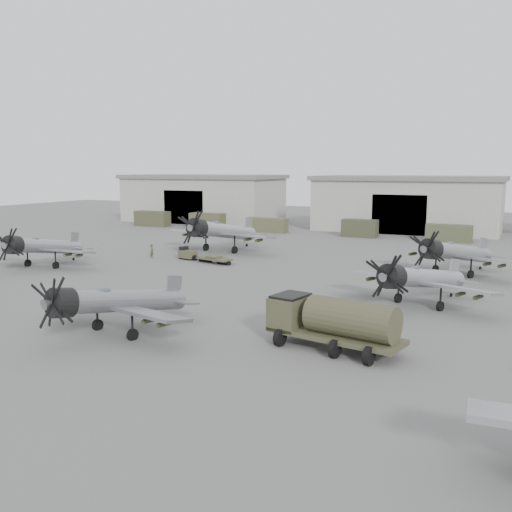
{
  "coord_description": "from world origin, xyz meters",
  "views": [
    {
      "loc": [
        17.46,
        -30.85,
        9.88
      ],
      "look_at": [
        -3.22,
        12.35,
        2.5
      ],
      "focal_mm": 40.0,
      "sensor_mm": 36.0,
      "label": 1
    }
  ],
  "objects_px": {
    "aircraft_far_1": "(453,252)",
    "ground_crew": "(152,251)",
    "aircraft_mid_2": "(419,279)",
    "aircraft_mid_0": "(40,247)",
    "tug_trailer": "(198,256)",
    "aircraft_far_0": "(219,231)",
    "fuel_tanker": "(333,320)",
    "aircraft_near_1": "(112,302)"
  },
  "relations": [
    {
      "from": "aircraft_near_1",
      "to": "aircraft_far_1",
      "type": "distance_m",
      "value": 33.0
    },
    {
      "from": "aircraft_mid_2",
      "to": "aircraft_far_0",
      "type": "bearing_deg",
      "value": 167.86
    },
    {
      "from": "fuel_tanker",
      "to": "ground_crew",
      "type": "relative_size",
      "value": 5.04
    },
    {
      "from": "aircraft_mid_2",
      "to": "aircraft_far_1",
      "type": "distance_m",
      "value": 13.82
    },
    {
      "from": "aircraft_mid_2",
      "to": "ground_crew",
      "type": "xyz_separation_m",
      "value": [
        -30.81,
        10.48,
        -1.29
      ]
    },
    {
      "from": "aircraft_near_1",
      "to": "fuel_tanker",
      "type": "relative_size",
      "value": 1.42
    },
    {
      "from": "aircraft_mid_2",
      "to": "ground_crew",
      "type": "distance_m",
      "value": 32.56
    },
    {
      "from": "aircraft_far_1",
      "to": "ground_crew",
      "type": "xyz_separation_m",
      "value": [
        -31.51,
        -3.33,
        -1.4
      ]
    },
    {
      "from": "aircraft_far_0",
      "to": "ground_crew",
      "type": "relative_size",
      "value": 9.01
    },
    {
      "from": "aircraft_mid_0",
      "to": "ground_crew",
      "type": "bearing_deg",
      "value": 53.91
    },
    {
      "from": "aircraft_far_0",
      "to": "fuel_tanker",
      "type": "distance_m",
      "value": 37.92
    },
    {
      "from": "aircraft_mid_0",
      "to": "tug_trailer",
      "type": "height_order",
      "value": "aircraft_mid_0"
    },
    {
      "from": "aircraft_mid_2",
      "to": "tug_trailer",
      "type": "xyz_separation_m",
      "value": [
        -25.12,
        10.88,
        -1.54
      ]
    },
    {
      "from": "aircraft_far_0",
      "to": "ground_crew",
      "type": "distance_m",
      "value": 8.65
    },
    {
      "from": "aircraft_mid_2",
      "to": "fuel_tanker",
      "type": "xyz_separation_m",
      "value": [
        -2.47,
        -12.01,
        -0.4
      ]
    },
    {
      "from": "tug_trailer",
      "to": "aircraft_far_1",
      "type": "bearing_deg",
      "value": 20.75
    },
    {
      "from": "aircraft_near_1",
      "to": "aircraft_mid_2",
      "type": "bearing_deg",
      "value": 58.22
    },
    {
      "from": "aircraft_mid_2",
      "to": "aircraft_far_1",
      "type": "bearing_deg",
      "value": 108.77
    },
    {
      "from": "ground_crew",
      "to": "fuel_tanker",
      "type": "bearing_deg",
      "value": -153.36
    },
    {
      "from": "aircraft_far_0",
      "to": "tug_trailer",
      "type": "distance_m",
      "value": 7.06
    },
    {
      "from": "aircraft_far_1",
      "to": "ground_crew",
      "type": "bearing_deg",
      "value": -149.14
    },
    {
      "from": "tug_trailer",
      "to": "ground_crew",
      "type": "xyz_separation_m",
      "value": [
        -5.69,
        -0.41,
        0.25
      ]
    },
    {
      "from": "aircraft_far_0",
      "to": "fuel_tanker",
      "type": "height_order",
      "value": "aircraft_far_0"
    },
    {
      "from": "aircraft_near_1",
      "to": "aircraft_far_1",
      "type": "bearing_deg",
      "value": 74.55
    },
    {
      "from": "aircraft_near_1",
      "to": "tug_trailer",
      "type": "xyz_separation_m",
      "value": [
        -9.94,
        26.01,
        -1.5
      ]
    },
    {
      "from": "tug_trailer",
      "to": "ground_crew",
      "type": "distance_m",
      "value": 5.71
    },
    {
      "from": "aircraft_mid_0",
      "to": "fuel_tanker",
      "type": "distance_m",
      "value": 36.78
    },
    {
      "from": "aircraft_mid_0",
      "to": "aircraft_far_1",
      "type": "bearing_deg",
      "value": 15.42
    },
    {
      "from": "aircraft_mid_2",
      "to": "aircraft_far_0",
      "type": "relative_size",
      "value": 0.8
    },
    {
      "from": "fuel_tanker",
      "to": "aircraft_mid_2",
      "type": "bearing_deg",
      "value": 88.89
    },
    {
      "from": "aircraft_mid_0",
      "to": "aircraft_mid_2",
      "type": "distance_m",
      "value": 37.11
    },
    {
      "from": "aircraft_mid_2",
      "to": "aircraft_mid_0",
      "type": "bearing_deg",
      "value": -158.87
    },
    {
      "from": "aircraft_mid_0",
      "to": "aircraft_far_1",
      "type": "height_order",
      "value": "aircraft_far_1"
    },
    {
      "from": "aircraft_mid_2",
      "to": "tug_trailer",
      "type": "relative_size",
      "value": 1.57
    },
    {
      "from": "aircraft_near_1",
      "to": "aircraft_far_0",
      "type": "distance_m",
      "value": 34.5
    },
    {
      "from": "aircraft_mid_0",
      "to": "aircraft_mid_2",
      "type": "height_order",
      "value": "aircraft_mid_0"
    },
    {
      "from": "aircraft_near_1",
      "to": "aircraft_mid_0",
      "type": "xyz_separation_m",
      "value": [
        -21.93,
        15.5,
        0.11
      ]
    },
    {
      "from": "aircraft_far_1",
      "to": "aircraft_mid_2",
      "type": "bearing_deg",
      "value": -68.11
    },
    {
      "from": "aircraft_near_1",
      "to": "aircraft_far_1",
      "type": "xyz_separation_m",
      "value": [
        15.88,
        28.93,
        0.16
      ]
    },
    {
      "from": "aircraft_mid_0",
      "to": "aircraft_far_1",
      "type": "distance_m",
      "value": 40.13
    },
    {
      "from": "aircraft_near_1",
      "to": "fuel_tanker",
      "type": "height_order",
      "value": "aircraft_near_1"
    },
    {
      "from": "aircraft_mid_2",
      "to": "tug_trailer",
      "type": "bearing_deg",
      "value": 178.29
    }
  ]
}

